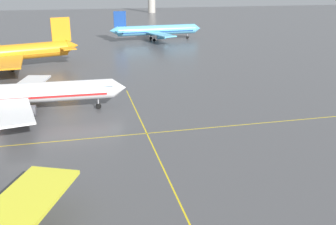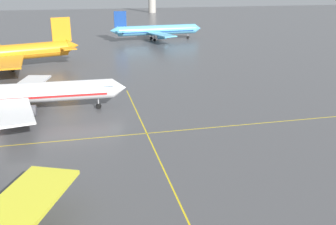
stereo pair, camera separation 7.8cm
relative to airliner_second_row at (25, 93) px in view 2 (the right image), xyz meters
name	(u,v)px [view 2 (the right image)]	position (x,y,z in m)	size (l,w,h in m)	color
airliner_second_row	(25,93)	(0.00, 0.00, 0.00)	(35.50, 30.70, 11.06)	white
airliner_third_row	(3,54)	(-9.73, 37.55, 0.63)	(40.78, 34.80, 12.91)	orange
airliner_far_left_stand	(156,30)	(39.68, 78.47, 0.14)	(36.87, 31.70, 11.46)	#5BB7E5
taxiway_markings	(180,205)	(19.34, -34.63, -3.77)	(118.30, 90.71, 0.01)	yellow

